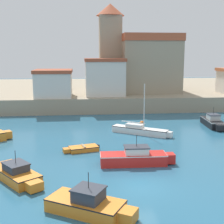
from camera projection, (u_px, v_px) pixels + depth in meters
The scene contains 12 objects.
ground_plane at pixel (139, 186), 20.93m from camera, with size 200.00×200.00×0.00m, color #28607F.
quay_seawall at pixel (99, 91), 65.55m from camera, with size 120.00×40.00×2.30m, color gray.
sailboat_white_0 at pixel (140, 130), 34.62m from camera, with size 6.27×4.60×5.64m.
dinghy_orange_2 at pixel (82, 148), 28.55m from camera, with size 3.41×1.92×0.51m.
motorboat_orange_3 at pixel (89, 204), 17.29m from camera, with size 5.17×3.88×2.39m.
motorboat_red_5 at pixel (135, 157), 25.03m from camera, with size 6.05×1.78×2.40m.
motorboat_orange_6 at pixel (16, 173), 21.92m from camera, with size 4.44×5.22×2.17m.
motorboat_black_7 at pixel (213, 122), 38.32m from camera, with size 2.06×5.48×2.45m.
mooring_buoy at pixel (142, 123), 39.11m from camera, with size 0.54×0.54×0.54m, color orange.
church at pixel (141, 61), 56.62m from camera, with size 13.99×15.21×14.92m.
harbor_shed_mid_row at pixel (54, 83), 48.15m from camera, with size 5.70×6.56×4.17m.
harbor_shed_far_end at pixel (105, 77), 50.01m from camera, with size 6.37×6.55×5.85m.
Camera 1 is at (-3.75, -19.41, 8.69)m, focal length 50.00 mm.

